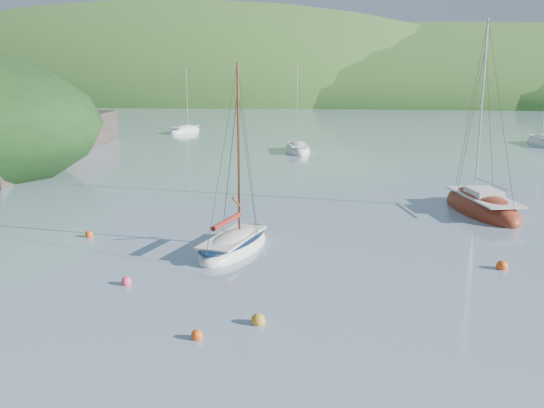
% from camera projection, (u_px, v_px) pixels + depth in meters
% --- Properties ---
extents(ground, '(700.00, 700.00, 0.00)m').
position_uv_depth(ground, '(231.00, 312.00, 21.15)').
color(ground, slate).
rests_on(ground, ground).
extents(shoreline_hills, '(690.00, 135.00, 56.00)m').
position_uv_depth(shoreline_hills, '(330.00, 98.00, 188.71)').
color(shoreline_hills, '#2B6727').
rests_on(shoreline_hills, ground).
extents(daysailer_white, '(3.26, 6.31, 9.23)m').
position_uv_depth(daysailer_white, '(234.00, 245.00, 28.44)').
color(daysailer_white, white).
rests_on(daysailer_white, ground).
extents(sloop_red, '(4.91, 8.66, 12.14)m').
position_uv_depth(sloop_red, '(481.00, 208.00, 36.11)').
color(sloop_red, maroon).
rests_on(sloop_red, ground).
extents(distant_sloop_a, '(3.99, 7.27, 9.84)m').
position_uv_depth(distant_sloop_a, '(297.00, 150.00, 62.84)').
color(distant_sloop_a, white).
rests_on(distant_sloop_a, ground).
extents(distant_sloop_c, '(3.92, 6.94, 9.37)m').
position_uv_depth(distant_sloop_c, '(185.00, 131.00, 82.46)').
color(distant_sloop_c, white).
rests_on(distant_sloop_c, ground).
extents(mooring_buoys, '(20.08, 11.00, 0.49)m').
position_uv_depth(mooring_buoys, '(277.00, 283.00, 23.65)').
color(mooring_buoys, '#C48B25').
rests_on(mooring_buoys, ground).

